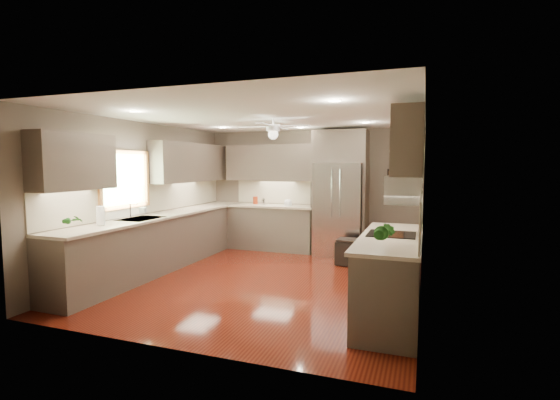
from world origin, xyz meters
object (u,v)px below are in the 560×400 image
Objects in this scene: potted_plant_left at (73,220)px; refrigerator at (340,195)px; canister_a at (255,200)px; soap_bottle at (144,210)px; bowl at (288,204)px; stool at (347,252)px; potted_plant_right at (384,233)px; canister_b at (263,201)px; microwave at (403,190)px; paper_towel at (101,216)px.

potted_plant_left is 0.11× the size of refrigerator.
canister_a is 2.65m from soap_bottle.
bowl is at bearing -5.07° from canister_a.
stool is at bearing -30.50° from bowl.
refrigerator is (-1.21, 3.76, 0.08)m from potted_plant_right.
potted_plant_left reaches higher than stool.
microwave is (2.96, -2.73, 0.47)m from canister_b.
potted_plant_left is (-0.81, -4.02, 0.06)m from canister_a.
paper_towel is (-1.02, -3.49, 0.07)m from canister_b.
bowl is at bearing 178.69° from refrigerator.
bowl is (0.76, -0.07, -0.05)m from canister_a.
canister_b is 4.05m from microwave.
stool is at bearing 27.10° from soap_bottle.
refrigerator is (2.79, 2.38, 0.15)m from soap_bottle.
soap_bottle is at bearing -125.21° from bowl.
potted_plant_left reaches higher than canister_a.
paper_towel reaches higher than bowl.
canister_a reaches higher than stool.
canister_a is 4.92m from potted_plant_right.
potted_plant_left is 0.81× the size of potted_plant_right.
canister_b reaches higher than stool.
paper_towel is at bearing -102.83° from canister_a.
refrigerator reaches higher than paper_towel.
refrigerator is (1.09, -0.02, 0.22)m from bowl.
potted_plant_left reaches higher than canister_b.
potted_plant_right is 1.20× the size of paper_towel.
soap_bottle is 0.44× the size of stool.
canister_b is at bearing 137.28° from microwave.
canister_a is 0.61× the size of potted_plant_left.
canister_b is 4.08m from potted_plant_left.
potted_plant_right is 1.59× the size of bowl.
canister_b is at bearing -17.85° from canister_a.
soap_bottle reaches higher than canister_a.
bowl is 0.76× the size of paper_towel.
paper_towel is (-2.66, -3.46, -0.11)m from refrigerator.
potted_plant_left is at bearing -90.14° from paper_towel.
microwave reaches higher than potted_plant_right.
soap_bottle is 1.09m from paper_towel.
stool is 1.62× the size of paper_towel.
microwave is (3.17, -2.80, 0.46)m from canister_a.
potted_plant_left is at bearing -162.94° from microwave.
potted_plant_left is at bearing -111.64° from bowl.
potted_plant_left is 0.60× the size of stool.
microwave is (0.12, 1.05, 0.37)m from potted_plant_right.
paper_towel is (0.13, -1.08, 0.04)m from soap_bottle.
bowl is 3.83m from paper_towel.
microwave is (2.41, -2.73, 0.51)m from bowl.
potted_plant_left is (0.13, -1.55, 0.04)m from soap_bottle.
stool is at bearing 118.05° from microwave.
soap_bottle is (-0.94, -2.47, 0.02)m from canister_a.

